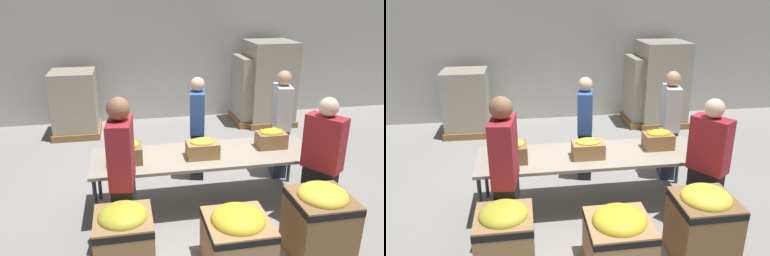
% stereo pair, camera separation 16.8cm
% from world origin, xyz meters
% --- Properties ---
extents(ground_plane, '(30.00, 30.00, 0.00)m').
position_xyz_m(ground_plane, '(0.00, 0.00, 0.00)').
color(ground_plane, gray).
extents(wall_back, '(16.00, 0.08, 4.00)m').
position_xyz_m(wall_back, '(0.00, 3.86, 2.00)').
color(wall_back, '#B7B7B2').
rests_on(wall_back, ground_plane).
extents(sorting_table, '(2.92, 0.89, 0.74)m').
position_xyz_m(sorting_table, '(0.00, 0.00, 0.70)').
color(sorting_table, '#9E937F').
rests_on(sorting_table, ground_plane).
extents(banana_box_0, '(0.40, 0.34, 0.29)m').
position_xyz_m(banana_box_0, '(-1.02, -0.05, 0.89)').
color(banana_box_0, olive).
rests_on(banana_box_0, sorting_table).
extents(banana_box_1, '(0.40, 0.28, 0.26)m').
position_xyz_m(banana_box_1, '(-0.05, -0.08, 0.87)').
color(banana_box_1, '#A37A4C').
rests_on(banana_box_1, sorting_table).
extents(banana_box_2, '(0.39, 0.27, 0.27)m').
position_xyz_m(banana_box_2, '(0.94, 0.07, 0.87)').
color(banana_box_2, olive).
rests_on(banana_box_2, sorting_table).
extents(volunteer_0, '(0.30, 0.48, 1.67)m').
position_xyz_m(volunteer_0, '(1.34, 0.67, 0.83)').
color(volunteer_0, '#2D3856').
rests_on(volunteer_0, ground_plane).
extents(volunteer_1, '(0.43, 0.49, 1.65)m').
position_xyz_m(volunteer_1, '(1.25, -0.74, 0.82)').
color(volunteer_1, black).
rests_on(volunteer_1, ground_plane).
extents(volunteer_2, '(0.30, 0.46, 1.58)m').
position_xyz_m(volunteer_2, '(0.07, 0.84, 0.79)').
color(volunteer_2, black).
rests_on(volunteer_2, ground_plane).
extents(volunteer_3, '(0.29, 0.50, 1.78)m').
position_xyz_m(volunteer_3, '(-1.06, -0.78, 0.88)').
color(volunteer_3, black).
rests_on(volunteer_3, ground_plane).
extents(donation_bin_0, '(0.56, 0.56, 0.85)m').
position_xyz_m(donation_bin_0, '(-1.07, -1.28, 0.45)').
color(donation_bin_0, '#A37A4C').
rests_on(donation_bin_0, ground_plane).
extents(donation_bin_1, '(0.66, 0.66, 0.68)m').
position_xyz_m(donation_bin_1, '(0.07, -1.28, 0.36)').
color(donation_bin_1, tan).
rests_on(donation_bin_1, ground_plane).
extents(donation_bin_2, '(0.62, 0.62, 0.86)m').
position_xyz_m(donation_bin_2, '(0.98, -1.28, 0.45)').
color(donation_bin_2, olive).
rests_on(donation_bin_2, ground_plane).
extents(pallet_stack_0, '(0.91, 0.91, 1.46)m').
position_xyz_m(pallet_stack_0, '(1.82, 3.18, 0.72)').
color(pallet_stack_0, olive).
rests_on(pallet_stack_0, ground_plane).
extents(pallet_stack_1, '(1.05, 1.05, 1.78)m').
position_xyz_m(pallet_stack_1, '(2.10, 3.11, 0.88)').
color(pallet_stack_1, olive).
rests_on(pallet_stack_1, ground_plane).
extents(pallet_stack_2, '(0.92, 0.92, 1.30)m').
position_xyz_m(pallet_stack_2, '(-1.97, 3.10, 0.64)').
color(pallet_stack_2, olive).
rests_on(pallet_stack_2, ground_plane).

